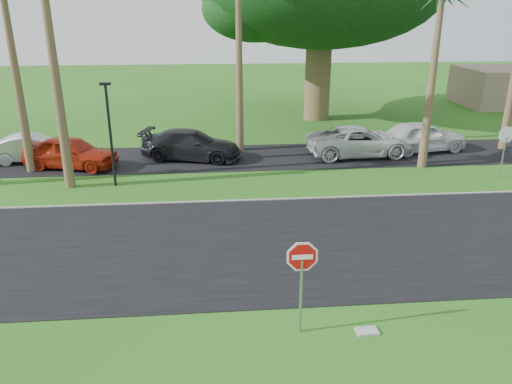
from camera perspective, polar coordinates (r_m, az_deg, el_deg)
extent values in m
plane|color=#275916|center=(15.45, 1.24, -9.19)|extent=(120.00, 120.00, 0.00)
cube|color=black|center=(17.20, 0.52, -5.89)|extent=(120.00, 8.00, 0.02)
cube|color=black|center=(26.99, -1.64, 3.99)|extent=(120.00, 5.00, 0.02)
cube|color=gray|center=(20.89, -0.55, -0.93)|extent=(120.00, 0.12, 0.06)
cylinder|color=gray|center=(12.45, 5.15, -11.85)|extent=(0.07, 0.07, 2.00)
cylinder|color=white|center=(11.91, 5.31, -7.37)|extent=(1.05, 0.02, 1.05)
cylinder|color=red|center=(11.91, 5.31, -7.37)|extent=(0.90, 0.02, 0.90)
cube|color=white|center=(11.91, 5.31, -7.37)|extent=(0.50, 0.02, 0.12)
cylinder|color=gray|center=(26.12, 26.37, 3.54)|extent=(0.07, 0.07, 2.00)
cylinder|color=white|center=(25.87, 26.75, 5.87)|extent=(1.05, 0.02, 1.05)
cylinder|color=red|center=(25.87, 26.75, 5.87)|extent=(0.90, 0.02, 0.90)
cube|color=white|center=(25.87, 26.75, 5.87)|extent=(0.50, 0.02, 0.12)
cone|color=brown|center=(26.14, -25.67, 11.57)|extent=(0.44, 0.44, 9.00)
cone|color=brown|center=(22.87, -22.23, 14.24)|extent=(0.44, 0.44, 11.50)
cone|color=brown|center=(27.54, -1.94, 14.38)|extent=(0.44, 0.44, 9.50)
cone|color=brown|center=(25.83, 19.44, 11.75)|extent=(0.44, 0.44, 8.50)
cylinder|color=brown|center=(36.44, 7.07, 12.95)|extent=(1.80, 1.80, 6.00)
cylinder|color=black|center=(22.95, -16.27, 6.02)|extent=(0.12, 0.12, 4.50)
cube|color=black|center=(22.51, -16.86, 11.76)|extent=(0.45, 0.25, 0.12)
imported|color=silver|center=(28.60, -24.07, 4.59)|extent=(4.46, 2.19, 1.41)
imported|color=#A6220D|center=(26.66, -20.43, 4.24)|extent=(4.98, 3.01, 1.59)
imported|color=black|center=(26.72, -7.42, 5.34)|extent=(5.64, 3.40, 1.53)
imported|color=silver|center=(27.71, 11.74, 5.67)|extent=(5.80, 2.93, 1.57)
imported|color=silver|center=(29.41, 18.37, 6.03)|extent=(5.30, 2.93, 1.71)
cube|color=#9C9E96|center=(13.22, 12.57, -15.26)|extent=(0.57, 0.38, 0.06)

